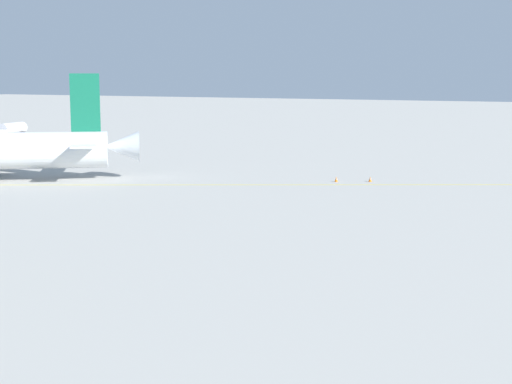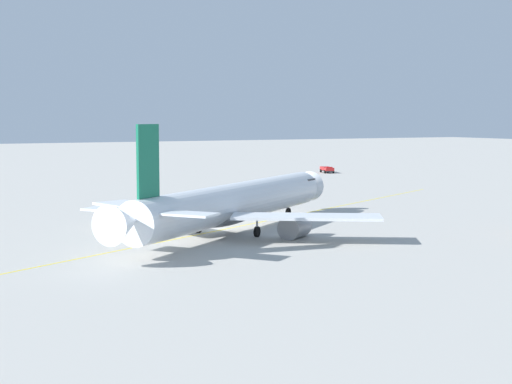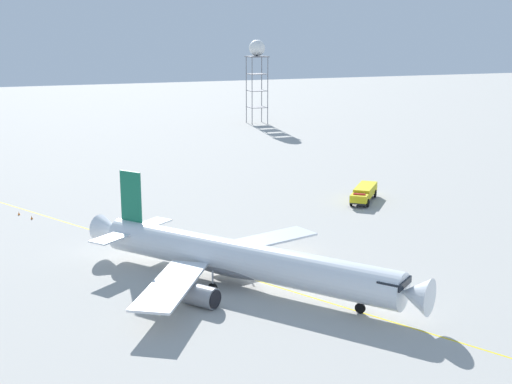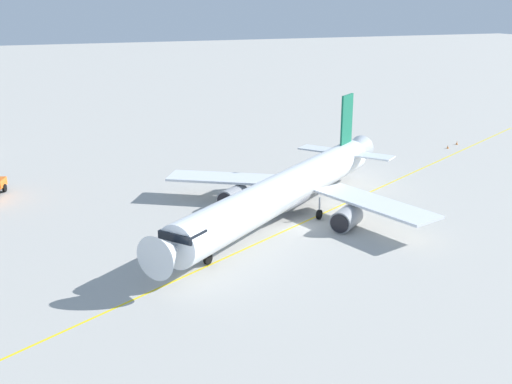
{
  "view_description": "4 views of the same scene",
  "coord_description": "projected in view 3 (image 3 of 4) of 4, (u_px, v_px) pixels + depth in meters",
  "views": [
    {
      "loc": [
        -69.32,
        52.76,
        11.3
      ],
      "look_at": [
        -51.32,
        19.41,
        5.55
      ],
      "focal_mm": 53.63,
      "sensor_mm": 36.0,
      "label": 1
    },
    {
      "loc": [
        -35.33,
        -75.74,
        12.15
      ],
      "look_at": [
        2.32,
        -3.44,
        4.32
      ],
      "focal_mm": 54.45,
      "sensor_mm": 36.0,
      "label": 2
    },
    {
      "loc": [
        70.06,
        -27.46,
        28.72
      ],
      "look_at": [
        -19.12,
        6.56,
        5.98
      ],
      "focal_mm": 48.35,
      "sensor_mm": 36.0,
      "label": 3
    },
    {
      "loc": [
        26.97,
        56.19,
        23.14
      ],
      "look_at": [
        2.51,
        -5.38,
        2.47
      ],
      "focal_mm": 43.44,
      "sensor_mm": 36.0,
      "label": 4
    }
  ],
  "objects": [
    {
      "name": "taxiway_centreline",
      "position": [
        229.0,
        272.0,
        83.19
      ],
      "size": [
        110.58,
        60.39,
        0.01
      ],
      "rotation": [
        0.0,
        0.0,
        0.5
      ],
      "color": "yellow",
      "rests_on": "ground_plane"
    },
    {
      "name": "safety_cone_near",
      "position": [
        32.0,
        217.0,
        106.35
      ],
      "size": [
        0.36,
        0.36,
        0.55
      ],
      "color": "orange",
      "rests_on": "ground_plane"
    },
    {
      "name": "radar_tower",
      "position": [
        257.0,
        54.0,
        208.41
      ],
      "size": [
        5.9,
        5.9,
        25.34
      ],
      "color": "slate",
      "rests_on": "ground_plane"
    },
    {
      "name": "fire_tender_truck",
      "position": [
        364.0,
        192.0,
        117.02
      ],
      "size": [
        9.71,
        8.84,
        2.5
      ],
      "rotation": [
        0.0,
        0.0,
        5.58
      ],
      "color": "#232326",
      "rests_on": "ground_plane"
    },
    {
      "name": "ground_plane",
      "position": [
        262.0,
        282.0,
        79.85
      ],
      "size": [
        600.0,
        600.0,
        0.0
      ],
      "primitive_type": "plane",
      "color": "#ADAAA3"
    },
    {
      "name": "safety_cone_mid",
      "position": [
        19.0,
        213.0,
        108.68
      ],
      "size": [
        0.36,
        0.36,
        0.55
      ],
      "color": "orange",
      "rests_on": "ground_plane"
    },
    {
      "name": "airliner_main",
      "position": [
        240.0,
        260.0,
        78.22
      ],
      "size": [
        37.24,
        30.44,
        11.67
      ],
      "rotation": [
        0.0,
        0.0,
        0.65
      ],
      "color": "silver",
      "rests_on": "ground_plane"
    }
  ]
}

